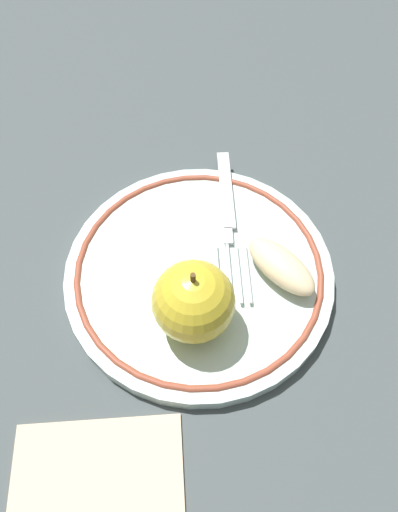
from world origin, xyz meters
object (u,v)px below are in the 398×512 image
Objects in this scene: fork at (229,217)px; napkin_folded at (96,508)px; plate at (199,273)px; apple_red_whole at (193,301)px; apple_slice_front at (281,266)px.

napkin_folded is (-0.04, -0.27, -0.02)m from fork.
fork is at bearing 82.38° from napkin_folded.
plate is at bearing 83.73° from napkin_folded.
apple_red_whole is (0.01, -0.05, 0.04)m from plate.
fork is (0.01, 0.06, 0.01)m from plate.
plate reaches higher than napkin_folded.
plate is 1.40× the size of fork.
plate is 0.07m from apple_slice_front.
apple_slice_front is 0.08m from fork.
apple_slice_front is at bearing 10.65° from plate.
apple_red_whole is 0.59× the size of napkin_folded.
apple_red_whole is 1.03× the size of apple_slice_front.
plate is 0.06m from fork.
apple_slice_front is at bearing 66.84° from napkin_folded.
napkin_folded is (-0.02, -0.20, -0.01)m from plate.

